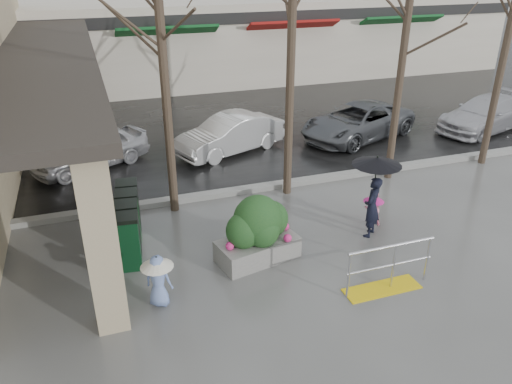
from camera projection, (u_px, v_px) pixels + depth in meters
ground at (299, 269)px, 10.71m from camera, size 120.00×120.00×0.00m
street_asphalt at (150, 68)px, 29.44m from camera, size 120.00×36.00×0.01m
curb at (242, 190)px, 14.08m from camera, size 120.00×0.30×0.15m
canopy_slab at (42, 48)px, 14.53m from camera, size 2.80×18.00×0.25m
pillar_front at (102, 242)px, 8.37m from camera, size 0.55×0.55×3.50m
pillar_back at (87, 127)px, 13.90m from camera, size 0.55×0.55×3.50m
storefront_row at (197, 41)px, 25.72m from camera, size 34.00×6.74×4.00m
handrail at (387, 273)px, 9.92m from camera, size 1.90×0.50×1.03m
tree_west at (159, 5)px, 10.98m from camera, size 3.20×3.20×6.80m
tree_mideast at (409, 7)px, 12.99m from camera, size 3.20×3.20×6.50m
woman at (374, 187)px, 11.46m from camera, size 1.13×1.13×2.04m
child_pink at (373, 205)px, 12.25m from camera, size 0.51×0.51×0.91m
child_blue at (158, 276)px, 9.37m from camera, size 0.63×0.63×1.08m
planter at (258, 230)px, 10.76m from camera, size 1.90×1.23×1.54m
news_boxes at (129, 222)px, 11.29m from camera, size 0.75×2.27×1.24m
car_a at (90, 148)px, 15.53m from camera, size 3.97×2.98×1.26m
car_b at (230, 134)px, 16.73m from camera, size 4.05×2.63×1.26m
car_c at (358, 121)px, 18.00m from camera, size 4.98×3.53×1.26m
car_d at (486, 114)px, 18.86m from camera, size 4.66×2.88×1.26m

